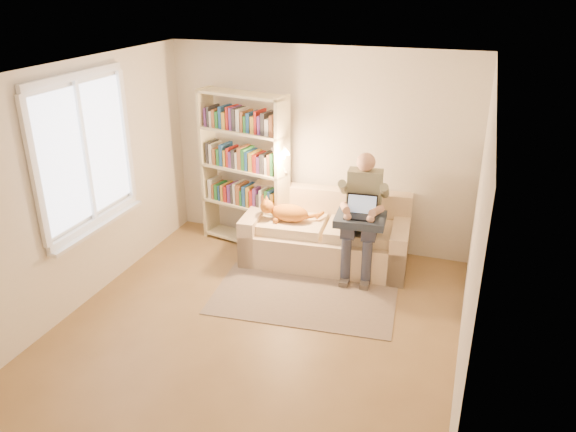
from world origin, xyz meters
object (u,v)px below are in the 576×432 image
at_px(person, 362,208).
at_px(cat, 286,212).
at_px(sofa, 326,238).
at_px(bookshelf, 244,163).
at_px(laptop, 361,211).

relative_size(person, cat, 2.03).
height_order(sofa, person, person).
bearing_deg(person, cat, 178.54).
bearing_deg(cat, sofa, 14.74).
relative_size(sofa, bookshelf, 1.03).
bearing_deg(person, laptop, -87.88).
height_order(cat, bookshelf, bookshelf).
relative_size(person, laptop, 3.85).
height_order(laptop, bookshelf, bookshelf).
bearing_deg(sofa, person, -18.94).
distance_m(sofa, cat, 0.62).
distance_m(laptop, bookshelf, 1.72).
bearing_deg(laptop, bookshelf, 161.56).
xyz_separation_m(sofa, cat, (-0.48, -0.17, 0.35)).
distance_m(sofa, person, 0.70).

